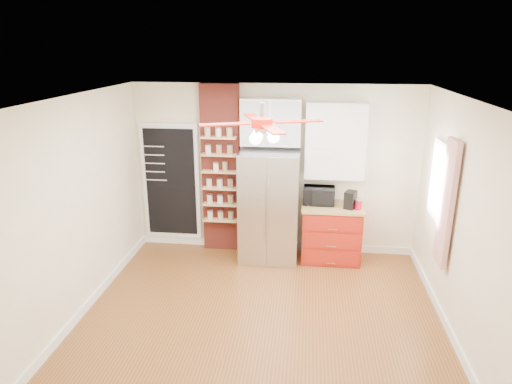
# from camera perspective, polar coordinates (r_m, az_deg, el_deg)

# --- Properties ---
(floor) EXTENTS (4.50, 4.50, 0.00)m
(floor) POSITION_cam_1_polar(r_m,az_deg,el_deg) (5.98, 0.67, -15.00)
(floor) COLOR brown
(floor) RESTS_ON ground
(ceiling) EXTENTS (4.50, 4.50, 0.00)m
(ceiling) POSITION_cam_1_polar(r_m,az_deg,el_deg) (5.05, 0.78, 11.67)
(ceiling) COLOR white
(ceiling) RESTS_ON wall_back
(wall_back) EXTENTS (4.50, 0.02, 2.70)m
(wall_back) POSITION_cam_1_polar(r_m,az_deg,el_deg) (7.26, 2.34, 2.75)
(wall_back) COLOR #F4EBC4
(wall_back) RESTS_ON floor
(wall_front) EXTENTS (4.50, 0.02, 2.70)m
(wall_front) POSITION_cam_1_polar(r_m,az_deg,el_deg) (3.58, -2.67, -14.15)
(wall_front) COLOR #F4EBC4
(wall_front) RESTS_ON floor
(wall_left) EXTENTS (0.02, 4.00, 2.70)m
(wall_left) POSITION_cam_1_polar(r_m,az_deg,el_deg) (6.01, -21.14, -1.75)
(wall_left) COLOR #F4EBC4
(wall_left) RESTS_ON floor
(wall_right) EXTENTS (0.02, 4.00, 2.70)m
(wall_right) POSITION_cam_1_polar(r_m,az_deg,el_deg) (5.62, 24.24, -3.50)
(wall_right) COLOR #F4EBC4
(wall_right) RESTS_ON floor
(chalkboard) EXTENTS (0.95, 0.05, 1.95)m
(chalkboard) POSITION_cam_1_polar(r_m,az_deg,el_deg) (7.61, -10.58, 1.20)
(chalkboard) COLOR white
(chalkboard) RESTS_ON wall_back
(brick_pillar) EXTENTS (0.60, 0.16, 2.70)m
(brick_pillar) POSITION_cam_1_polar(r_m,az_deg,el_deg) (7.30, -4.38, 2.78)
(brick_pillar) COLOR maroon
(brick_pillar) RESTS_ON floor
(fridge) EXTENTS (0.90, 0.70, 1.75)m
(fridge) POSITION_cam_1_polar(r_m,az_deg,el_deg) (7.06, 1.66, -1.74)
(fridge) COLOR silver
(fridge) RESTS_ON floor
(upper_glass_cabinet) EXTENTS (0.90, 0.35, 0.70)m
(upper_glass_cabinet) POSITION_cam_1_polar(r_m,az_deg,el_deg) (6.93, 1.90, 8.79)
(upper_glass_cabinet) COLOR white
(upper_glass_cabinet) RESTS_ON wall_back
(red_cabinet) EXTENTS (0.94, 0.64, 0.90)m
(red_cabinet) POSITION_cam_1_polar(r_m,az_deg,el_deg) (7.25, 9.36, -5.03)
(red_cabinet) COLOR #A11D11
(red_cabinet) RESTS_ON floor
(upper_shelf_unit) EXTENTS (0.90, 0.30, 1.15)m
(upper_shelf_unit) POSITION_cam_1_polar(r_m,az_deg,el_deg) (6.99, 9.89, 6.32)
(upper_shelf_unit) COLOR white
(upper_shelf_unit) RESTS_ON wall_back
(window) EXTENTS (0.04, 0.75, 1.05)m
(window) POSITION_cam_1_polar(r_m,az_deg,el_deg) (6.37, 22.00, 1.11)
(window) COLOR white
(window) RESTS_ON wall_right
(curtain) EXTENTS (0.06, 0.40, 1.55)m
(curtain) POSITION_cam_1_polar(r_m,az_deg,el_deg) (5.88, 22.75, -1.34)
(curtain) COLOR #B22317
(curtain) RESTS_ON wall_right
(ceiling_fan) EXTENTS (1.40, 1.40, 0.44)m
(ceiling_fan) POSITION_cam_1_polar(r_m,az_deg,el_deg) (5.09, 0.77, 8.58)
(ceiling_fan) COLOR silver
(ceiling_fan) RESTS_ON ceiling
(toaster_oven) EXTENTS (0.48, 0.33, 0.26)m
(toaster_oven) POSITION_cam_1_polar(r_m,az_deg,el_deg) (7.10, 7.85, -0.44)
(toaster_oven) COLOR black
(toaster_oven) RESTS_ON red_cabinet
(coffee_maker) EXTENTS (0.21, 0.24, 0.26)m
(coffee_maker) POSITION_cam_1_polar(r_m,az_deg,el_deg) (6.99, 11.71, -0.96)
(coffee_maker) COLOR black
(coffee_maker) RESTS_ON red_cabinet
(canister_left) EXTENTS (0.12, 0.12, 0.15)m
(canister_left) POSITION_cam_1_polar(r_m,az_deg,el_deg) (6.98, 12.65, -1.57)
(canister_left) COLOR #AB0927
(canister_left) RESTS_ON red_cabinet
(canister_right) EXTENTS (0.11, 0.11, 0.14)m
(canister_right) POSITION_cam_1_polar(r_m,az_deg,el_deg) (7.08, 12.57, -1.33)
(canister_right) COLOR #BA310A
(canister_right) RESTS_ON red_cabinet
(pantry_jar_oats) EXTENTS (0.11, 0.11, 0.12)m
(pantry_jar_oats) POSITION_cam_1_polar(r_m,az_deg,el_deg) (7.13, -5.04, 3.11)
(pantry_jar_oats) COLOR beige
(pantry_jar_oats) RESTS_ON brick_pillar
(pantry_jar_beans) EXTENTS (0.10, 0.10, 0.13)m
(pantry_jar_beans) POSITION_cam_1_polar(r_m,az_deg,el_deg) (7.15, -3.90, 3.20)
(pantry_jar_beans) COLOR olive
(pantry_jar_beans) RESTS_ON brick_pillar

